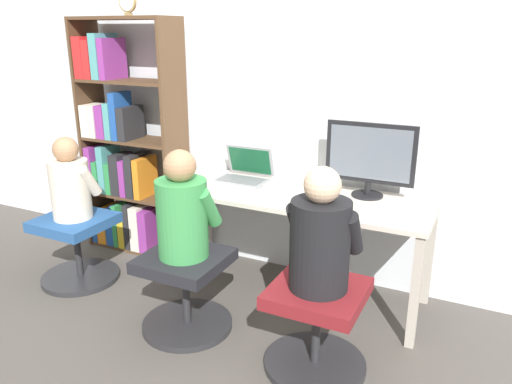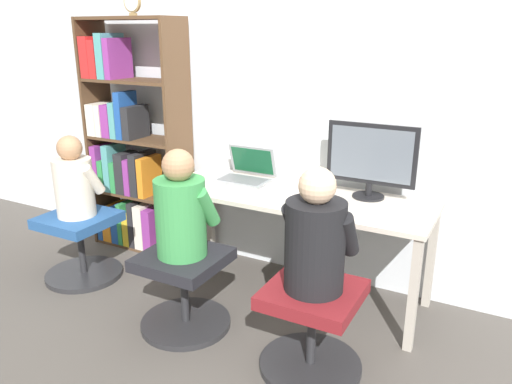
% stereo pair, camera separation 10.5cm
% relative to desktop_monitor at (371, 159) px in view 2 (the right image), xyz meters
% --- Properties ---
extents(ground_plane, '(14.00, 14.00, 0.00)m').
position_rel_desktop_monitor_xyz_m(ground_plane, '(-0.43, -0.48, -0.96)').
color(ground_plane, '#4C4742').
extents(wall_back, '(10.00, 0.05, 2.60)m').
position_rel_desktop_monitor_xyz_m(wall_back, '(-0.43, 0.21, 0.34)').
color(wall_back, silver).
rests_on(wall_back, ground_plane).
extents(desk, '(1.76, 0.62, 0.71)m').
position_rel_desktop_monitor_xyz_m(desk, '(-0.43, -0.17, -0.33)').
color(desk, beige).
rests_on(desk, ground_plane).
extents(desktop_monitor, '(0.56, 0.20, 0.47)m').
position_rel_desktop_monitor_xyz_m(desktop_monitor, '(0.00, 0.00, 0.00)').
color(desktop_monitor, black).
rests_on(desktop_monitor, desk).
extents(laptop, '(0.36, 0.29, 0.23)m').
position_rel_desktop_monitor_xyz_m(laptop, '(-0.86, -0.05, -0.20)').
color(laptop, gray).
rests_on(laptop, desk).
extents(keyboard, '(0.38, 0.15, 0.03)m').
position_rel_desktop_monitor_xyz_m(keyboard, '(-0.02, -0.33, -0.24)').
color(keyboard, silver).
rests_on(keyboard, desk).
extents(computer_mouse_by_keyboard, '(0.06, 0.10, 0.03)m').
position_rel_desktop_monitor_xyz_m(computer_mouse_by_keyboard, '(-0.26, -0.31, -0.23)').
color(computer_mouse_by_keyboard, silver).
rests_on(computer_mouse_by_keyboard, desk).
extents(office_chair_left, '(0.55, 0.55, 0.48)m').
position_rel_desktop_monitor_xyz_m(office_chair_left, '(-0.02, -0.85, -0.70)').
color(office_chair_left, '#262628').
rests_on(office_chair_left, ground_plane).
extents(office_chair_right, '(0.55, 0.55, 0.48)m').
position_rel_desktop_monitor_xyz_m(office_chair_right, '(-0.84, -0.83, -0.70)').
color(office_chair_right, '#262628').
rests_on(office_chair_right, ground_plane).
extents(person_at_monitor, '(0.37, 0.32, 0.64)m').
position_rel_desktop_monitor_xyz_m(person_at_monitor, '(-0.02, -0.84, -0.21)').
color(person_at_monitor, black).
rests_on(person_at_monitor, office_chair_left).
extents(person_at_laptop, '(0.36, 0.31, 0.63)m').
position_rel_desktop_monitor_xyz_m(person_at_laptop, '(-0.84, -0.83, -0.21)').
color(person_at_laptop, '#388C47').
rests_on(person_at_laptop, office_chair_right).
extents(bookshelf, '(0.84, 0.31, 1.81)m').
position_rel_desktop_monitor_xyz_m(bookshelf, '(-1.95, -0.04, -0.18)').
color(bookshelf, '#513823').
rests_on(bookshelf, ground_plane).
extents(desk_clock, '(0.14, 0.03, 0.16)m').
position_rel_desktop_monitor_xyz_m(desk_clock, '(-1.72, -0.11, 0.94)').
color(desk_clock, olive).
rests_on(desk_clock, bookshelf).
extents(office_chair_side, '(0.55, 0.55, 0.48)m').
position_rel_desktop_monitor_xyz_m(office_chair_side, '(-1.88, -0.67, -0.70)').
color(office_chair_side, '#262628').
rests_on(office_chair_side, ground_plane).
extents(person_near_shelf, '(0.32, 0.28, 0.57)m').
position_rel_desktop_monitor_xyz_m(person_near_shelf, '(-1.88, -0.66, -0.24)').
color(person_near_shelf, beige).
rests_on(person_near_shelf, office_chair_side).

